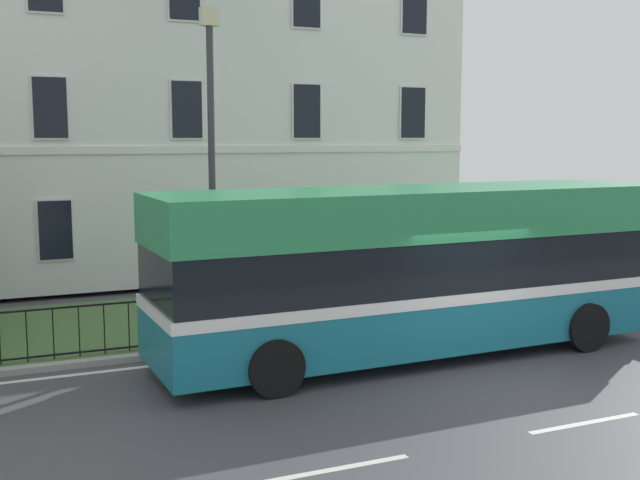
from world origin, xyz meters
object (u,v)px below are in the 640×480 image
at_px(georgian_townhouse, 148,70).
at_px(litter_bin, 374,292).
at_px(single_decker_bus, 412,268).
at_px(street_lamp_post, 212,150).

relative_size(georgian_townhouse, litter_bin, 16.63).
xyz_separation_m(single_decker_bus, street_lamp_post, (-3.15, 2.65, 2.22)).
height_order(georgian_townhouse, street_lamp_post, georgian_townhouse).
xyz_separation_m(georgian_townhouse, single_decker_bus, (2.28, -13.10, -4.63)).
relative_size(street_lamp_post, litter_bin, 6.18).
distance_m(georgian_townhouse, street_lamp_post, 10.76).
bearing_deg(georgian_townhouse, single_decker_bus, -80.11).
bearing_deg(single_decker_bus, street_lamp_post, 138.60).
height_order(single_decker_bus, street_lamp_post, street_lamp_post).
bearing_deg(street_lamp_post, single_decker_bus, -40.08).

